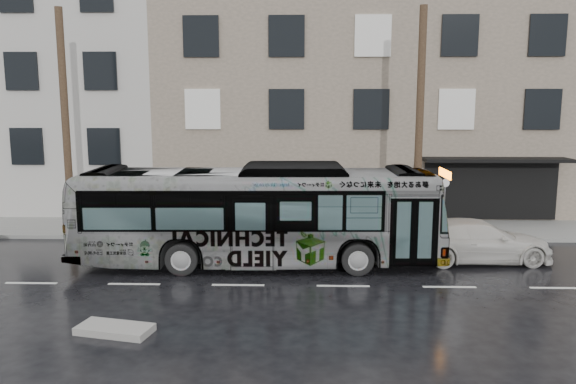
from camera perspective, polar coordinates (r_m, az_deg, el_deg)
name	(u,v)px	position (r m, az deg, el deg)	size (l,w,h in m)	color
ground	(246,262)	(19.77, -4.25, -7.11)	(120.00, 120.00, 0.00)	black
sidewalk	(258,229)	(24.48, -3.08, -3.74)	(90.00, 3.60, 0.15)	gray
building_taupe	(358,102)	(31.72, 7.17, 9.03)	(20.00, 12.00, 11.00)	gray
utility_pole_front	(419,125)	(22.65, 13.21, 6.69)	(0.30, 0.30, 9.00)	#4D3A26
utility_pole_rear	(66,124)	(24.14, -21.66, 6.43)	(0.30, 0.30, 9.00)	#4D3A26
sign_post	(444,208)	(23.25, 15.57, -1.54)	(0.06, 0.06, 2.40)	slate
bus	(258,215)	(19.10, -3.09, -2.35)	(2.90, 12.38, 3.45)	#B2B2B2
white_sedan	(477,241)	(20.73, 18.68, -4.71)	(2.05, 5.05, 1.47)	beige
slush_pile	(115,329)	(14.57, -17.19, -13.18)	(1.80, 0.80, 0.18)	#A9A8A1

